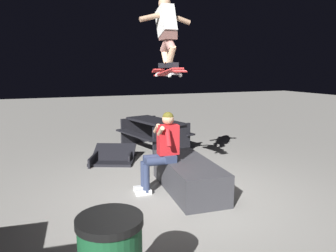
{
  "coord_description": "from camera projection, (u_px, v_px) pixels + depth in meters",
  "views": [
    {
      "loc": [
        -4.41,
        2.03,
        2.03
      ],
      "look_at": [
        0.33,
        0.14,
        1.11
      ],
      "focal_mm": 33.56,
      "sensor_mm": 36.0,
      "label": 1
    }
  ],
  "objects": [
    {
      "name": "skater_airborne",
      "position": [
        167.0,
        29.0,
        5.06
      ],
      "size": [
        0.62,
        0.89,
        1.12
      ],
      "color": "black"
    },
    {
      "name": "skateboard",
      "position": [
        168.0,
        72.0,
        5.13
      ],
      "size": [
        1.02,
        0.22,
        0.15
      ],
      "color": "#B72D2D"
    },
    {
      "name": "person_sitting_on_ledge",
      "position": [
        162.0,
        147.0,
        5.21
      ],
      "size": [
        0.6,
        0.77,
        1.34
      ],
      "color": "#2D3856",
      "rests_on": "ground"
    },
    {
      "name": "kicker_ramp",
      "position": [
        113.0,
        158.0,
        7.04
      ],
      "size": [
        1.21,
        1.22,
        0.41
      ],
      "color": "black",
      "rests_on": "ground"
    },
    {
      "name": "ledge_box_main",
      "position": [
        188.0,
        176.0,
        5.32
      ],
      "size": [
        1.83,
        0.88,
        0.51
      ],
      "primitive_type": "cube",
      "rotation": [
        0.0,
        0.0,
        -0.08
      ],
      "color": "#38383D",
      "rests_on": "ground"
    },
    {
      "name": "ground_plane",
      "position": [
        183.0,
        195.0,
        5.13
      ],
      "size": [
        40.0,
        40.0,
        0.0
      ],
      "primitive_type": "plane",
      "color": "gray"
    },
    {
      "name": "picnic_table_back",
      "position": [
        154.0,
        129.0,
        8.14
      ],
      "size": [
        1.99,
        1.73,
        0.75
      ],
      "color": "black",
      "rests_on": "ground"
    }
  ]
}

